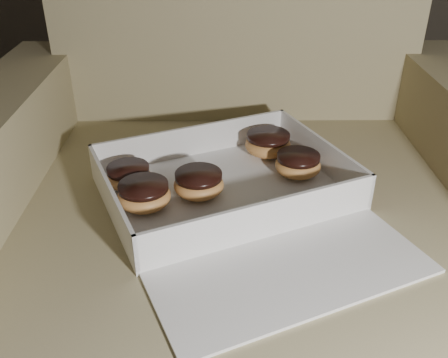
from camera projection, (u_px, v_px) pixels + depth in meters
name	position (u px, v px, depth m)	size (l,w,h in m)	color
armchair	(239.00, 229.00, 0.97)	(0.95, 0.81, 1.00)	#877C56
bakery_box	(236.00, 198.00, 0.80)	(0.53, 0.56, 0.07)	silver
donut_a	(144.00, 195.00, 0.78)	(0.08, 0.08, 0.04)	#C68045
donut_b	(298.00, 164.00, 0.87)	(0.08, 0.08, 0.04)	#C68045
donut_c	(199.00, 183.00, 0.81)	(0.08, 0.08, 0.04)	#C68045
donut_d	(129.00, 176.00, 0.83)	(0.08, 0.08, 0.04)	#C68045
donut_e	(268.00, 143.00, 0.93)	(0.09, 0.09, 0.04)	#C68045
crumb_a	(292.00, 199.00, 0.81)	(0.01, 0.01, 0.00)	black
crumb_b	(267.00, 201.00, 0.80)	(0.01, 0.01, 0.00)	black
crumb_c	(252.00, 228.00, 0.74)	(0.01, 0.01, 0.00)	black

